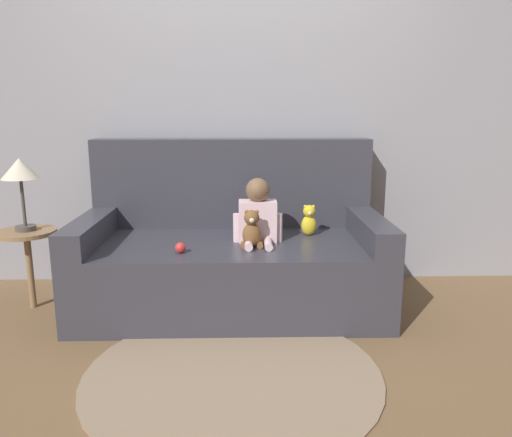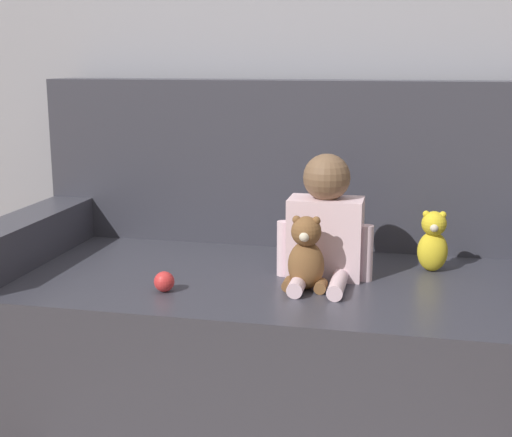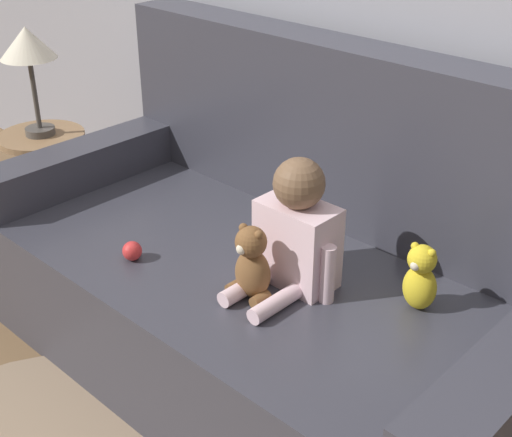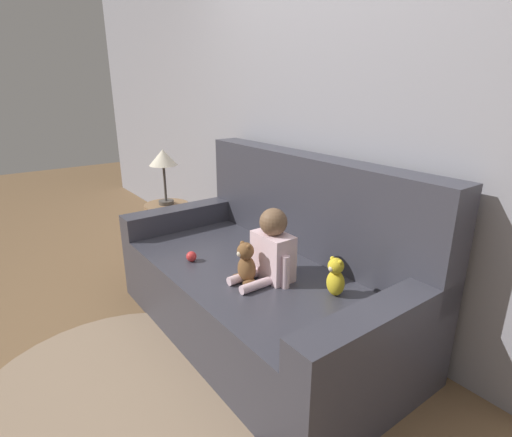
{
  "view_description": "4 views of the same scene",
  "coord_description": "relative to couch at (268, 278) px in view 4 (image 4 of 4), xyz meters",
  "views": [
    {
      "loc": [
        0.08,
        -2.97,
        1.23
      ],
      "look_at": [
        0.15,
        -0.11,
        0.59
      ],
      "focal_mm": 35.0,
      "sensor_mm": 36.0,
      "label": 1
    },
    {
      "loc": [
        0.41,
        -2.17,
        1.1
      ],
      "look_at": [
        -0.06,
        -0.01,
        0.6
      ],
      "focal_mm": 50.0,
      "sensor_mm": 36.0,
      "label": 2
    },
    {
      "loc": [
        1.28,
        -1.37,
        1.58
      ],
      "look_at": [
        0.07,
        -0.09,
        0.63
      ],
      "focal_mm": 50.0,
      "sensor_mm": 36.0,
      "label": 3
    },
    {
      "loc": [
        1.66,
        -1.24,
        1.42
      ],
      "look_at": [
        0.01,
        -0.02,
        0.72
      ],
      "focal_mm": 28.0,
      "sensor_mm": 36.0,
      "label": 4
    }
  ],
  "objects": [
    {
      "name": "ground_plane",
      "position": [
        0.0,
        -0.08,
        -0.33
      ],
      "size": [
        12.0,
        12.0,
        0.0
      ],
      "primitive_type": "plane",
      "color": "brown"
    },
    {
      "name": "wall_back",
      "position": [
        0.0,
        0.48,
        0.97
      ],
      "size": [
        8.0,
        0.05,
        2.6
      ],
      "color": "#93939E",
      "rests_on": "ground_plane"
    },
    {
      "name": "couch",
      "position": [
        0.0,
        0.0,
        0.0
      ],
      "size": [
        1.85,
        0.95,
        1.03
      ],
      "color": "#383842",
      "rests_on": "ground_plane"
    },
    {
      "name": "person_baby",
      "position": [
        0.16,
        -0.11,
        0.27
      ],
      "size": [
        0.3,
        0.32,
        0.39
      ],
      "color": "silver",
      "rests_on": "couch"
    },
    {
      "name": "teddy_bear_brown",
      "position": [
        0.12,
        -0.24,
        0.21
      ],
      "size": [
        0.13,
        0.1,
        0.22
      ],
      "color": "brown",
      "rests_on": "couch"
    },
    {
      "name": "plush_toy_side",
      "position": [
        0.49,
        0.03,
        0.2
      ],
      "size": [
        0.1,
        0.09,
        0.2
      ],
      "color": "yellow",
      "rests_on": "couch"
    },
    {
      "name": "toy_ball",
      "position": [
        -0.28,
        -0.35,
        0.13
      ],
      "size": [
        0.06,
        0.06,
        0.06
      ],
      "color": "red",
      "rests_on": "couch"
    },
    {
      "name": "floor_rug",
      "position": [
        0.02,
        -0.92,
        -0.33
      ],
      "size": [
        1.4,
        1.4,
        0.01
      ],
      "color": "gray",
      "rests_on": "ground_plane"
    },
    {
      "name": "side_table",
      "position": [
        -1.25,
        -0.07,
        0.36
      ],
      "size": [
        0.35,
        0.35,
        0.94
      ],
      "color": "#93704C",
      "rests_on": "ground_plane"
    }
  ]
}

